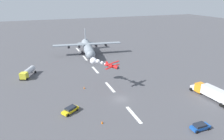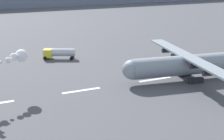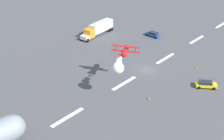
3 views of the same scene
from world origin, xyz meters
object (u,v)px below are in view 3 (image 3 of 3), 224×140
(followme_car_yellow, at_px, (153,34))
(airport_staff_sedan, at_px, (206,84))
(traffic_cone_near, at_px, (196,66))
(semi_truck_orange, at_px, (98,28))
(stunt_biplane_red, at_px, (120,62))
(traffic_cone_far, at_px, (149,98))

(followme_car_yellow, distance_m, airport_staff_sedan, 31.37)
(followme_car_yellow, relative_size, traffic_cone_near, 6.07)
(airport_staff_sedan, bearing_deg, semi_truck_orange, -101.12)
(stunt_biplane_red, relative_size, followme_car_yellow, 2.53)
(stunt_biplane_red, bearing_deg, traffic_cone_near, 163.45)
(followme_car_yellow, bearing_deg, airport_staff_sedan, 56.10)
(semi_truck_orange, xyz_separation_m, traffic_cone_far, (20.06, 33.11, -1.73))
(airport_staff_sedan, bearing_deg, stunt_biplane_red, -41.24)
(semi_truck_orange, bearing_deg, airport_staff_sedan, 78.88)
(stunt_biplane_red, relative_size, airport_staff_sedan, 2.39)
(traffic_cone_far, bearing_deg, followme_car_yellow, -146.81)
(semi_truck_orange, height_order, followme_car_yellow, semi_truck_orange)
(stunt_biplane_red, height_order, semi_truck_orange, stunt_biplane_red)
(semi_truck_orange, relative_size, airport_staff_sedan, 2.74)
(traffic_cone_near, bearing_deg, stunt_biplane_red, -16.55)
(stunt_biplane_red, xyz_separation_m, semi_truck_orange, (-22.24, -27.02, -5.52))
(semi_truck_orange, distance_m, airport_staff_sedan, 40.46)
(followme_car_yellow, distance_m, traffic_cone_far, 35.57)
(airport_staff_sedan, xyz_separation_m, traffic_cone_far, (12.26, -6.57, -0.44))
(semi_truck_orange, height_order, traffic_cone_far, semi_truck_orange)
(traffic_cone_far, bearing_deg, semi_truck_orange, -121.21)
(traffic_cone_near, xyz_separation_m, traffic_cone_far, (19.69, -0.41, 0.00))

